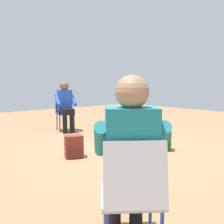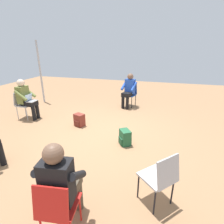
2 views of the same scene
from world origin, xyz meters
TOP-DOWN VIEW (x-y plane):
  - ground_plane at (0.00, 0.00)m, footprint 15.20×15.20m
  - chair_northwest at (-2.05, 1.70)m, footprint 0.58×0.57m
  - chair_east at (2.47, -0.35)m, footprint 0.53×0.50m
  - person_in_teal at (-1.91, 1.60)m, footprint 0.63×0.63m
  - person_in_blue at (2.31, -0.31)m, footprint 0.59×0.58m
  - backpack_near_laptop_user at (-0.38, -0.74)m, footprint 0.34×0.32m
  - backpack_by_empty_chair at (0.26, 0.72)m, footprint 0.30×0.33m

SIDE VIEW (x-z plane):
  - ground_plane at x=0.00m, z-range 0.00..0.00m
  - backpack_near_laptop_user at x=-0.38m, z-range -0.02..0.34m
  - backpack_by_empty_chair at x=0.26m, z-range -0.02..0.34m
  - chair_northwest at x=-2.05m, z-range 0.07..0.92m
  - chair_east at x=2.47m, z-range 0.07..0.92m
  - person_in_teal at x=-1.91m, z-range 0.07..1.31m
  - person_in_blue at x=2.31m, z-range 0.07..1.31m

